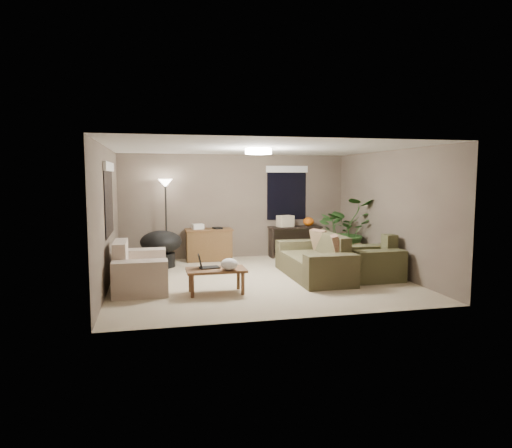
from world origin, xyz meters
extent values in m
plane|color=#C0AC8F|center=(0.00, 0.00, 0.00)|extent=(5.50, 5.50, 0.00)
plane|color=white|center=(0.00, 0.00, 2.50)|extent=(5.50, 5.50, 0.00)
plane|color=#6A5D4E|center=(0.00, 2.50, 1.25)|extent=(5.50, 0.00, 5.50)
plane|color=#6A5D4E|center=(0.00, -2.50, 1.25)|extent=(5.50, 0.00, 5.50)
plane|color=#6A5D4E|center=(-2.75, 0.00, 1.25)|extent=(0.00, 5.00, 5.00)
plane|color=#6A5D4E|center=(2.75, 0.00, 1.25)|extent=(0.00, 5.00, 5.00)
cube|color=brown|center=(1.10, -0.04, 0.21)|extent=(0.95, 1.48, 0.42)
cube|color=brown|center=(1.47, -0.04, 0.64)|extent=(0.22, 1.48, 0.43)
cube|color=#47432B|center=(1.10, -0.96, 0.30)|extent=(0.95, 0.36, 0.60)
cube|color=#48432B|center=(1.10, 0.88, 0.30)|extent=(0.95, 0.36, 0.60)
cube|color=#8C7251|center=(1.40, -0.49, 0.65)|extent=(0.36, 0.50, 0.47)
cube|color=#8C7251|center=(1.40, 0.41, 0.65)|extent=(0.34, 0.50, 0.47)
cube|color=beige|center=(-2.19, -0.22, 0.21)|extent=(0.90, 0.88, 0.42)
cube|color=beige|center=(-2.53, -0.22, 0.64)|extent=(0.22, 0.88, 0.43)
cube|color=#BEB5A2|center=(-2.19, -0.84, 0.30)|extent=(0.90, 0.36, 0.60)
cube|color=beige|center=(-2.19, 0.40, 0.30)|extent=(0.90, 0.36, 0.60)
cube|color=brown|center=(2.16, -0.43, 0.21)|extent=(0.95, 0.28, 0.42)
cube|color=brown|center=(2.52, -0.43, 0.64)|extent=(0.22, 0.28, 0.43)
cube|color=#48472B|center=(2.16, -0.75, 0.30)|extent=(0.95, 0.36, 0.60)
cube|color=#4F4D2F|center=(2.16, -0.11, 0.30)|extent=(0.95, 0.36, 0.60)
cube|color=brown|center=(-0.94, -0.87, 0.40)|extent=(1.00, 0.55, 0.04)
cylinder|color=brown|center=(-1.36, -1.07, 0.19)|extent=(0.06, 0.06, 0.38)
cylinder|color=brown|center=(-0.52, -1.07, 0.19)|extent=(0.06, 0.06, 0.38)
cylinder|color=brown|center=(-1.36, -0.67, 0.19)|extent=(0.06, 0.06, 0.38)
cylinder|color=brown|center=(-0.52, -0.67, 0.19)|extent=(0.06, 0.06, 0.38)
cube|color=black|center=(-1.04, -0.77, 0.43)|extent=(0.35, 0.27, 0.02)
cube|color=black|center=(-1.20, -0.77, 0.55)|extent=(0.07, 0.23, 0.22)
ellipsoid|color=white|center=(-0.74, -1.02, 0.52)|extent=(0.36, 0.35, 0.20)
cube|color=brown|center=(-0.69, 2.17, 0.35)|extent=(1.05, 0.45, 0.71)
cube|color=brown|center=(-0.69, 2.17, 0.73)|extent=(1.10, 0.50, 0.04)
cube|color=silver|center=(-0.94, 2.17, 0.81)|extent=(0.28, 0.24, 0.12)
cube|color=black|center=(-0.49, 2.12, 0.77)|extent=(0.23, 0.26, 0.04)
cube|color=black|center=(1.44, 2.23, 0.73)|extent=(1.30, 0.40, 0.04)
cube|color=black|center=(0.84, 2.23, 0.35)|extent=(0.05, 0.38, 0.71)
cube|color=black|center=(2.04, 2.23, 0.35)|extent=(0.05, 0.38, 0.71)
cube|color=black|center=(1.44, 2.23, 0.15)|extent=(1.25, 0.36, 0.03)
ellipsoid|color=orange|center=(1.79, 2.23, 0.86)|extent=(0.32, 0.32, 0.22)
cube|color=beige|center=(1.19, 2.23, 0.89)|extent=(0.42, 0.36, 0.27)
cylinder|color=black|center=(-1.80, 1.65, 0.15)|extent=(0.60, 0.60, 0.30)
ellipsoid|color=black|center=(-1.80, 1.65, 0.55)|extent=(0.99, 0.99, 0.50)
cylinder|color=black|center=(-1.66, 2.15, 0.01)|extent=(0.28, 0.28, 0.02)
cylinder|color=black|center=(-1.66, 2.15, 0.90)|extent=(0.04, 0.04, 1.78)
cone|color=white|center=(-1.66, 2.15, 1.82)|extent=(0.32, 0.32, 0.18)
cylinder|color=white|center=(0.00, 0.00, 2.44)|extent=(0.50, 0.50, 0.10)
imported|color=#2D5923|center=(2.31, 1.22, 0.59)|extent=(1.35, 1.50, 1.17)
cube|color=tan|center=(2.43, 0.91, 0.01)|extent=(0.32, 0.32, 0.03)
cylinder|color=tan|center=(2.43, 0.91, 0.25)|extent=(0.12, 0.12, 0.44)
cube|color=tan|center=(2.43, 0.91, 0.48)|extent=(0.22, 0.22, 0.03)
cube|color=black|center=(-2.73, 0.30, 1.55)|extent=(0.01, 1.50, 1.30)
cube|color=white|center=(-2.71, 0.30, 2.15)|extent=(0.05, 1.56, 0.16)
cube|color=black|center=(1.30, 2.48, 1.55)|extent=(1.00, 0.01, 1.30)
cube|color=white|center=(1.30, 2.46, 2.15)|extent=(1.06, 0.05, 0.16)
camera|label=1|loc=(-1.96, -8.41, 1.98)|focal=32.00mm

